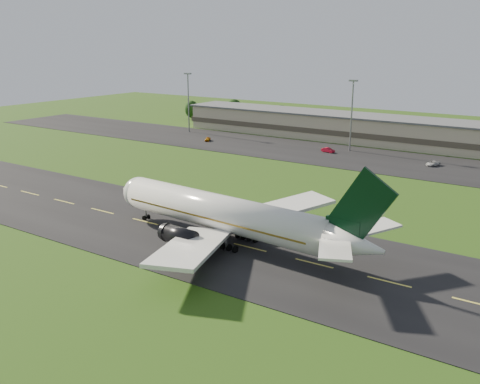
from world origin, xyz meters
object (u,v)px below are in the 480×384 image
Objects in this scene: airliner at (226,214)px; light_mast_centre at (352,107)px; service_vehicle_a at (208,139)px; terminal at (375,130)px; light_mast_west at (188,95)px; service_vehicle_b at (328,150)px; service_vehicle_c at (433,163)px.

airliner is 81.43m from light_mast_centre.
service_vehicle_a is at bearing -166.12° from light_mast_centre.
terminal is (-11.13, 96.24, -0.67)m from airliner.
light_mast_west is 5.10× the size of service_vehicle_b.
light_mast_west is at bearing 95.25° from service_vehicle_b.
service_vehicle_a is (-45.09, -26.97, -3.29)m from terminal.
terminal reaches higher than service_vehicle_a.
light_mast_centre reaches higher than service_vehicle_a.
airliner is 14.60× the size of service_vehicle_a.
light_mast_west reaches higher than terminal.
light_mast_west reaches higher than service_vehicle_b.
airliner is 89.29m from service_vehicle_a.
terminal is at bearing 157.02° from service_vehicle_c.
light_mast_centre is 14.00m from service_vehicle_b.
service_vehicle_b reaches higher than service_vehicle_a.
service_vehicle_b is at bearing 106.27° from airliner.
light_mast_centre is 5.10× the size of service_vehicle_b.
airliner is 2.52× the size of light_mast_west.
light_mast_west is 5.79× the size of service_vehicle_a.
terminal is at bearing -2.64° from service_vehicle_b.
service_vehicle_c is at bearing -43.54° from terminal.
light_mast_centre reaches higher than airliner.
airliner is at bearing -156.00° from service_vehicle_b.
service_vehicle_a is at bearing -156.01° from service_vehicle_c.
terminal is 18.45m from light_mast_centre.
service_vehicle_b is (39.57, 4.83, 0.06)m from service_vehicle_a.
terminal is 7.13× the size of light_mast_west.
airliner is 108.33m from light_mast_west.
airliner reaches higher than service_vehicle_c.
light_mast_centre reaches higher than service_vehicle_b.
terminal is at bearing 14.76° from light_mast_west.
light_mast_west is at bearing -163.89° from service_vehicle_c.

